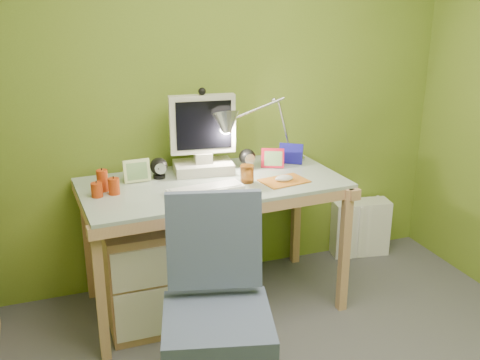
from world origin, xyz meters
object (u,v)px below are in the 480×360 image
object	(u,v)px
desk_lamp	(274,116)
task_chair	(217,320)
monitor	(202,125)
radiator	(360,227)
desk	(213,244)

from	to	relation	value
desk_lamp	task_chair	distance (m)	1.42
monitor	task_chair	size ratio (longest dim) A/B	0.60
desk_lamp	radiator	size ratio (longest dim) A/B	1.54
monitor	desk	bearing A→B (deg)	-83.18
desk	radiator	distance (m)	1.23
desk_lamp	radiator	bearing A→B (deg)	-3.17
desk	task_chair	world-z (taller)	task_chair
desk	desk_lamp	distance (m)	0.85
monitor	radiator	distance (m)	1.47
monitor	radiator	xyz separation A→B (m)	(1.18, 0.11, -0.87)
task_chair	desk	bearing A→B (deg)	88.25
desk	task_chair	bearing A→B (deg)	-109.08
monitor	desk_lamp	xyz separation A→B (m)	(0.45, 0.00, 0.02)
monitor	desk_lamp	world-z (taller)	desk_lamp
desk_lamp	radiator	distance (m)	1.16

